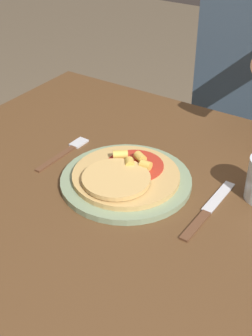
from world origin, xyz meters
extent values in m
cube|color=brown|center=(0.00, 0.00, 0.71)|extent=(1.07, 0.91, 0.03)
cylinder|color=brown|center=(-0.48, 0.39, 0.35)|extent=(0.06, 0.06, 0.69)
cylinder|color=gray|center=(-0.02, 0.02, 0.73)|extent=(0.29, 0.29, 0.01)
cylinder|color=tan|center=(-0.02, 0.02, 0.74)|extent=(0.23, 0.23, 0.01)
cylinder|color=#B22D1E|center=(-0.02, 0.06, 0.75)|extent=(0.13, 0.13, 0.00)
cylinder|color=tan|center=(-0.02, -0.02, 0.76)|extent=(0.15, 0.15, 0.01)
cylinder|color=gold|center=(-0.06, 0.06, 0.76)|extent=(0.04, 0.04, 0.02)
cylinder|color=gold|center=(0.01, 0.05, 0.76)|extent=(0.02, 0.02, 0.02)
cylinder|color=gold|center=(-0.02, 0.04, 0.76)|extent=(0.03, 0.03, 0.02)
cylinder|color=gold|center=(-0.02, 0.07, 0.76)|extent=(0.03, 0.03, 0.02)
cube|color=brown|center=(-0.21, 0.01, 0.73)|extent=(0.02, 0.13, 0.00)
cube|color=silver|center=(-0.21, 0.10, 0.73)|extent=(0.03, 0.05, 0.00)
cube|color=brown|center=(0.17, -0.03, 0.73)|extent=(0.02, 0.10, 0.00)
cube|color=silver|center=(0.17, 0.08, 0.73)|extent=(0.02, 0.12, 0.00)
cylinder|color=#2D2D38|center=(-0.04, 0.72, 0.26)|extent=(0.11, 0.11, 0.53)
camera|label=1|loc=(0.44, -0.68, 1.32)|focal=50.00mm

